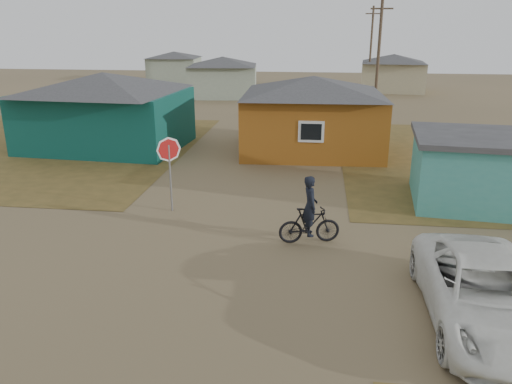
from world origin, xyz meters
TOP-DOWN VIEW (x-y plane):
  - ground at (0.00, 0.00)m, footprint 120.00×120.00m
  - grass_nw at (-14.00, 13.00)m, footprint 20.00×18.00m
  - house_teal at (-8.50, 13.50)m, footprint 8.93×7.08m
  - house_yellow at (2.50, 14.00)m, footprint 7.72×6.76m
  - shed_turquoise at (9.50, 6.50)m, footprint 6.71×4.93m
  - house_pale_west at (-6.00, 34.00)m, footprint 7.04×6.15m
  - house_beige_east at (10.00, 40.00)m, footprint 6.95×6.05m
  - house_pale_north at (-14.00, 46.00)m, footprint 6.28×5.81m
  - utility_pole_near at (6.50, 22.00)m, footprint 1.40×0.20m
  - utility_pole_far at (7.50, 38.00)m, footprint 1.40×0.20m
  - stop_sign at (-2.31, 4.39)m, footprint 0.87×0.22m
  - cyclist at (2.65, 2.22)m, footprint 1.95×0.95m
  - vehicle at (6.62, -1.72)m, footprint 2.62×5.55m

SIDE VIEW (x-z plane):
  - ground at x=0.00m, z-range 0.00..0.00m
  - grass_nw at x=-14.00m, z-range 0.00..0.01m
  - vehicle at x=6.62m, z-range 0.00..1.53m
  - cyclist at x=2.65m, z-range -0.29..1.84m
  - shed_turquoise at x=9.50m, z-range 0.01..2.61m
  - house_pale_north at x=-14.00m, z-range 0.05..3.45m
  - house_pale_west at x=-6.00m, z-range 0.06..3.66m
  - house_beige_east at x=10.00m, z-range 0.06..3.66m
  - stop_sign at x=-2.31m, z-range 0.62..3.32m
  - house_yellow at x=2.50m, z-range 0.05..3.95m
  - house_teal at x=-8.50m, z-range 0.05..4.05m
  - utility_pole_near at x=6.50m, z-range 0.14..8.14m
  - utility_pole_far at x=7.50m, z-range 0.14..8.14m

